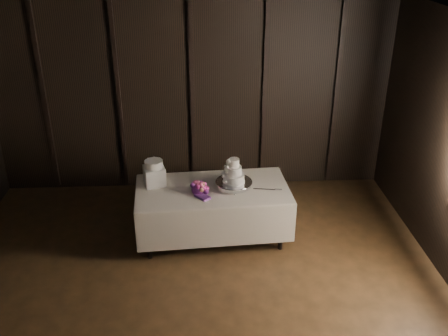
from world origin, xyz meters
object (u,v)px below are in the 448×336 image
bouquet (198,188)px  box_pedestal (155,176)px  wedding_cake (232,173)px  cake_stand (234,185)px  small_cake (154,164)px  display_table (213,211)px

bouquet → box_pedestal: 0.63m
wedding_cake → cake_stand: bearing=10.1°
bouquet → small_cake: bearing=154.6°
cake_stand → small_cake: small_cake is taller
cake_stand → small_cake: bearing=172.0°
box_pedestal → small_cake: bearing=0.0°
wedding_cake → box_pedestal: wedding_cake is taller
cake_stand → bouquet: (-0.46, -0.13, 0.03)m
cake_stand → box_pedestal: bearing=172.0°
cake_stand → bouquet: 0.48m
display_table → bouquet: bearing=-149.8°
display_table → small_cake: small_cake is taller
cake_stand → bouquet: size_ratio=1.16×
wedding_cake → small_cake: bearing=151.4°
display_table → box_pedestal: box_pedestal is taller
display_table → wedding_cake: wedding_cake is taller
wedding_cake → bouquet: size_ratio=0.77×
bouquet → box_pedestal: (-0.57, 0.27, 0.05)m
small_cake → wedding_cake: bearing=-8.9°
wedding_cake → box_pedestal: (-1.01, 0.16, -0.09)m
wedding_cake → small_cake: size_ratio=1.36×
cake_stand → small_cake: 1.07m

